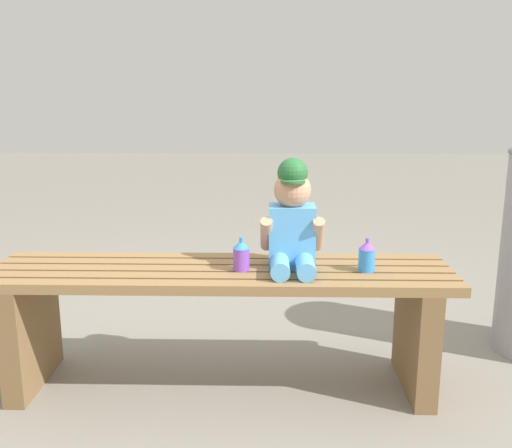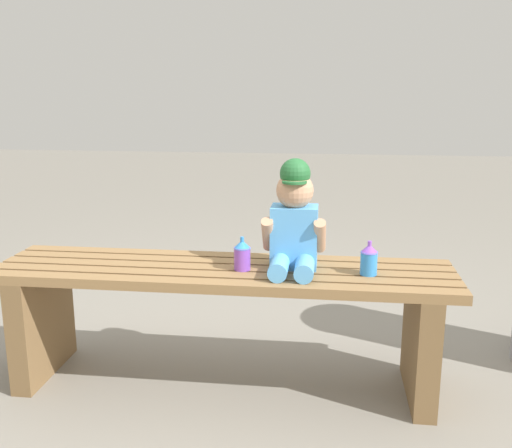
# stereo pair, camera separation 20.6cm
# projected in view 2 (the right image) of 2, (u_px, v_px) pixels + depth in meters

# --- Properties ---
(ground_plane) EXTENTS (16.00, 16.00, 0.00)m
(ground_plane) POSITION_uv_depth(u_px,v_px,m) (224.00, 383.00, 2.28)
(ground_plane) COLOR gray
(park_bench) EXTENTS (1.71, 0.40, 0.47)m
(park_bench) POSITION_uv_depth(u_px,v_px,m) (223.00, 306.00, 2.21)
(park_bench) COLOR olive
(park_bench) RESTS_ON ground_plane
(child_figure) EXTENTS (0.23, 0.27, 0.40)m
(child_figure) POSITION_uv_depth(u_px,v_px,m) (294.00, 221.00, 2.12)
(child_figure) COLOR #59A5E5
(child_figure) RESTS_ON park_bench
(sippy_cup_left) EXTENTS (0.06, 0.06, 0.12)m
(sippy_cup_left) POSITION_uv_depth(u_px,v_px,m) (242.00, 254.00, 2.13)
(sippy_cup_left) COLOR #8C4CCC
(sippy_cup_left) RESTS_ON park_bench
(sippy_cup_right) EXTENTS (0.06, 0.06, 0.12)m
(sippy_cup_right) POSITION_uv_depth(u_px,v_px,m) (369.00, 259.00, 2.07)
(sippy_cup_right) COLOR #338CE5
(sippy_cup_right) RESTS_ON park_bench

